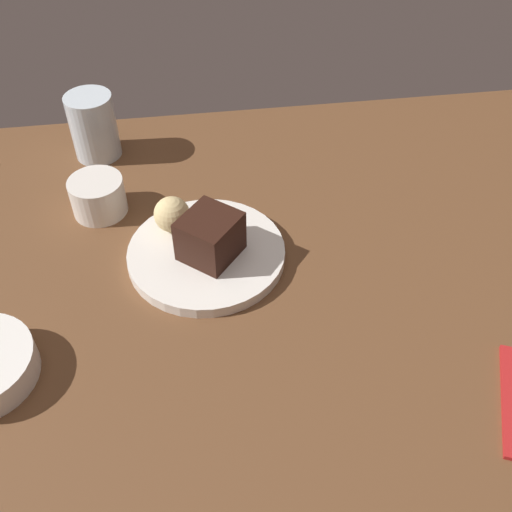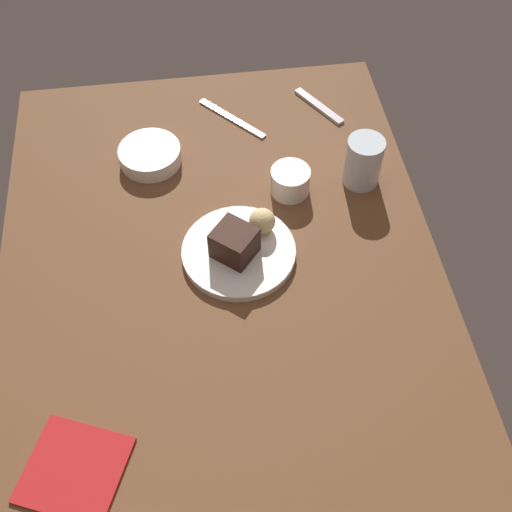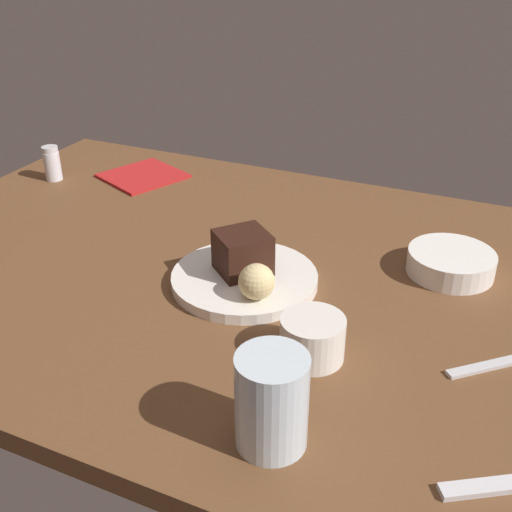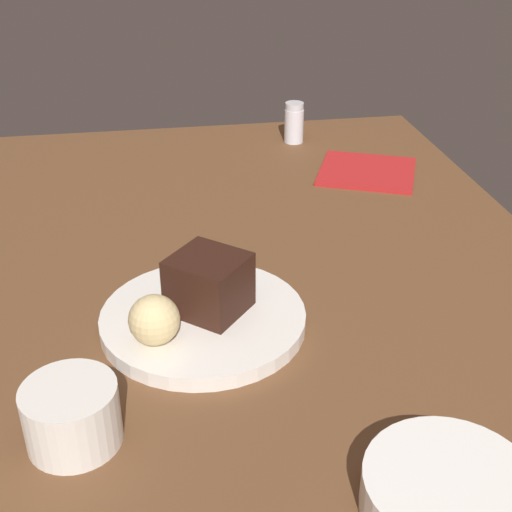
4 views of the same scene
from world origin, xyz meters
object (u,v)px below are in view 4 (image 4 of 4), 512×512
Objects in this scene: folded_napkin at (367,171)px; salt_shaker at (294,123)px; dessert_plate at (203,319)px; side_bowl at (449,495)px; coffee_cup at (72,415)px; chocolate_cake_slice at (209,284)px; bread_roll at (154,320)px.

salt_shaker is at bearing -152.08° from folded_napkin.
folded_napkin is at bearing 27.92° from salt_shaker.
dessert_plate is 1.66× the size of side_bowl.
side_bowl is 30.94cm from coffee_cup.
chocolate_cake_slice is 0.56× the size of side_bowl.
coffee_cup is (15.78, -13.30, -1.96)cm from chocolate_cake_slice.
bread_roll is 64.00cm from salt_shaker.
side_bowl is 66.83cm from folded_napkin.
salt_shaker is at bearing 153.79° from coffee_cup.
coffee_cup is (10.86, -7.36, -1.39)cm from bread_roll.
chocolate_cake_slice reaches higher than bread_roll.
folded_napkin is (-37.73, 30.09, -0.52)cm from dessert_plate.
chocolate_cake_slice is 0.50× the size of folded_napkin.
dessert_plate is at bearing -51.15° from chocolate_cake_slice.
chocolate_cake_slice is at bearing 139.88° from coffee_cup.
salt_shaker is 0.48× the size of folded_napkin.
dessert_plate is 3.09× the size of salt_shaker.
dessert_plate is at bearing -21.75° from salt_shaker.
bread_roll reaches higher than coffee_cup.
dessert_plate is 2.70× the size of coffee_cup.
salt_shaker reaches higher than side_bowl.
salt_shaker is at bearing 155.41° from bread_roll.
chocolate_cake_slice is 32.09cm from side_bowl.
bread_roll is (4.92, -5.93, -0.57)cm from chocolate_cake_slice.
salt_shaker is 0.88× the size of coffee_cup.
chocolate_cake_slice is 47.45cm from folded_napkin.
folded_napkin is (-37.07, 29.28, -4.48)cm from chocolate_cake_slice.
dessert_plate reaches higher than folded_napkin.
salt_shaker reaches higher than folded_napkin.
side_bowl is at bearing -12.32° from folded_napkin.
salt_shaker is 18.61cm from folded_napkin.
coffee_cup reaches higher than folded_napkin.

